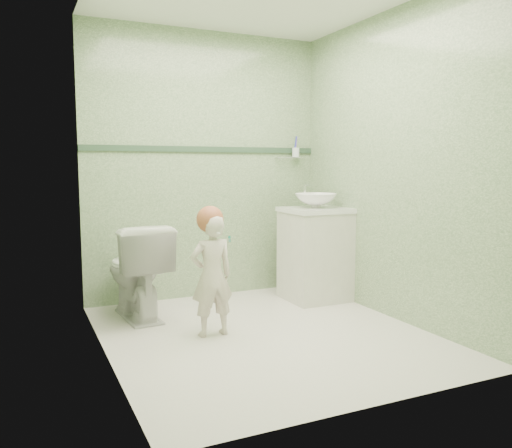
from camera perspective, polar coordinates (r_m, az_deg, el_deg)
name	(u,v)px	position (r m, az deg, el deg)	size (l,w,h in m)	color
ground	(265,334)	(3.81, 0.97, -11.97)	(2.50, 2.50, 0.00)	white
room_shell	(265,166)	(3.62, 1.00, 6.39)	(2.50, 2.54, 2.40)	gray
trim_stripe	(206,149)	(4.76, -5.56, 8.16)	(2.20, 0.02, 0.05)	#2F4B36
vanity	(315,255)	(4.70, 6.50, -3.45)	(0.52, 0.50, 0.80)	beige
counter	(316,210)	(4.65, 6.56, 1.54)	(0.54, 0.52, 0.04)	white
basin	(316,201)	(4.64, 6.58, 2.57)	(0.37, 0.37, 0.13)	white
faucet	(305,191)	(4.80, 5.44, 3.66)	(0.03, 0.13, 0.18)	silver
cup_holder	(295,152)	(5.08, 4.29, 7.84)	(0.26, 0.07, 0.21)	silver
toilet	(136,271)	(4.22, -12.98, -5.03)	(0.42, 0.74, 0.75)	white
toddler	(212,276)	(3.69, -4.88, -5.67)	(0.31, 0.21, 0.86)	beige
hair_cap	(210,219)	(3.65, -5.07, 0.51)	(0.19, 0.19, 0.19)	#A65837
teal_toothbrush	(228,238)	(3.55, -3.05, -1.59)	(0.11, 0.13, 0.08)	#16816A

